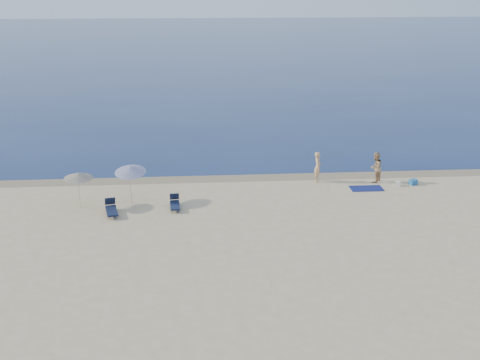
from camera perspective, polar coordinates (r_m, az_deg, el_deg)
name	(u,v)px	position (r m, az deg, el deg)	size (l,w,h in m)	color
ground	(372,360)	(21.24, 12.42, -16.30)	(160.00, 160.00, 0.00)	#D1B78B
sea	(223,44)	(117.33, -1.66, 12.73)	(240.00, 160.00, 0.01)	#0C1C48
wet_sand_strip	(285,177)	(38.35, 4.33, 0.32)	(240.00, 1.60, 0.00)	#847254
person_left	(318,167)	(37.41, 7.38, 1.26)	(0.69, 0.45, 1.89)	tan
person_right	(376,167)	(37.90, 12.73, 1.17)	(0.91, 0.71, 1.88)	tan
beach_towel	(366,188)	(36.86, 11.89, -0.78)	(1.93, 1.07, 0.03)	#101751
white_bag	(398,184)	(37.76, 14.74, -0.34)	(0.32, 0.27, 0.27)	silver
blue_cooler	(413,182)	(38.24, 16.10, -0.18)	(0.46, 0.32, 0.32)	#1E65A5
umbrella_near	(130,170)	(33.81, -10.37, 0.98)	(1.94, 1.96, 2.29)	silver
umbrella_far	(78,176)	(33.78, -15.09, 0.41)	(2.00, 2.01, 2.07)	silver
lounger_left	(111,209)	(32.88, -12.10, -2.72)	(0.90, 1.78, 0.75)	#131B35
lounger_right	(175,204)	(33.17, -6.20, -2.25)	(0.60, 1.60, 0.69)	#151E3A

